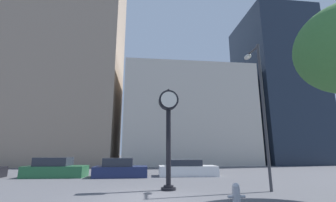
{
  "coord_description": "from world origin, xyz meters",
  "views": [
    {
      "loc": [
        -0.16,
        -9.75,
        1.84
      ],
      "look_at": [
        2.19,
        10.8,
        6.49
      ],
      "focal_mm": 24.0,
      "sensor_mm": 36.0,
      "label": 1
    }
  ],
  "objects_px": {
    "car_green": "(55,169)",
    "fire_hydrant_near": "(236,195)",
    "street_clock": "(168,121)",
    "street_lamp_right": "(259,93)",
    "car_navy": "(120,169)",
    "car_white": "(187,169)"
  },
  "relations": [
    {
      "from": "street_clock",
      "to": "car_navy",
      "type": "height_order",
      "value": "street_clock"
    },
    {
      "from": "car_green",
      "to": "street_lamp_right",
      "type": "relative_size",
      "value": 0.58
    },
    {
      "from": "street_clock",
      "to": "car_green",
      "type": "height_order",
      "value": "street_clock"
    },
    {
      "from": "street_clock",
      "to": "car_white",
      "type": "distance_m",
      "value": 7.22
    },
    {
      "from": "car_green",
      "to": "street_clock",
      "type": "bearing_deg",
      "value": -37.77
    },
    {
      "from": "street_clock",
      "to": "street_lamp_right",
      "type": "relative_size",
      "value": 0.68
    },
    {
      "from": "car_green",
      "to": "fire_hydrant_near",
      "type": "relative_size",
      "value": 5.55
    },
    {
      "from": "street_clock",
      "to": "car_green",
      "type": "relative_size",
      "value": 1.18
    },
    {
      "from": "car_white",
      "to": "street_clock",
      "type": "bearing_deg",
      "value": -107.23
    },
    {
      "from": "street_clock",
      "to": "street_lamp_right",
      "type": "distance_m",
      "value": 5.02
    },
    {
      "from": "street_clock",
      "to": "fire_hydrant_near",
      "type": "distance_m",
      "value": 5.09
    },
    {
      "from": "car_white",
      "to": "fire_hydrant_near",
      "type": "height_order",
      "value": "car_white"
    },
    {
      "from": "street_lamp_right",
      "to": "fire_hydrant_near",
      "type": "bearing_deg",
      "value": -133.14
    },
    {
      "from": "car_navy",
      "to": "street_lamp_right",
      "type": "relative_size",
      "value": 0.51
    },
    {
      "from": "car_navy",
      "to": "fire_hydrant_near",
      "type": "xyz_separation_m",
      "value": [
        4.78,
        -9.65,
        -0.17
      ]
    },
    {
      "from": "car_green",
      "to": "car_white",
      "type": "distance_m",
      "value": 9.8
    },
    {
      "from": "car_green",
      "to": "fire_hydrant_near",
      "type": "xyz_separation_m",
      "value": [
        9.52,
        -10.13,
        -0.19
      ]
    },
    {
      "from": "street_clock",
      "to": "street_lamp_right",
      "type": "height_order",
      "value": "street_lamp_right"
    },
    {
      "from": "street_clock",
      "to": "street_lamp_right",
      "type": "bearing_deg",
      "value": -7.55
    },
    {
      "from": "car_green",
      "to": "car_white",
      "type": "xyz_separation_m",
      "value": [
        9.8,
        -0.19,
        -0.07
      ]
    },
    {
      "from": "car_green",
      "to": "street_lamp_right",
      "type": "height_order",
      "value": "street_lamp_right"
    },
    {
      "from": "fire_hydrant_near",
      "to": "street_lamp_right",
      "type": "xyz_separation_m",
      "value": [
        2.85,
        3.04,
        4.46
      ]
    }
  ]
}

